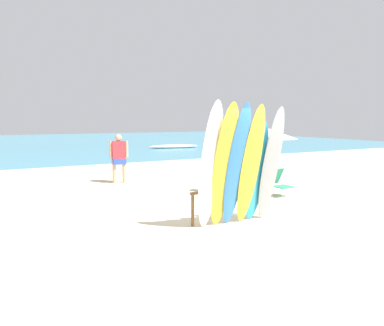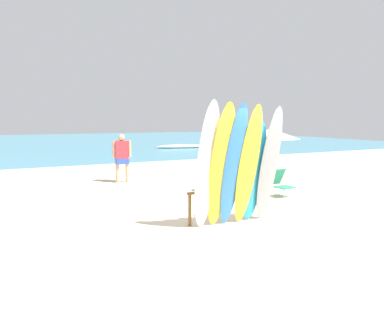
{
  "view_description": "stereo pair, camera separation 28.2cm",
  "coord_description": "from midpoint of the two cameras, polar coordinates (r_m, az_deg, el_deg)",
  "views": [
    {
      "loc": [
        -4.36,
        -6.52,
        2.28
      ],
      "look_at": [
        0.0,
        1.82,
        1.11
      ],
      "focal_mm": 32.95,
      "sensor_mm": 36.0,
      "label": 1
    },
    {
      "loc": [
        -4.11,
        -6.64,
        2.28
      ],
      "look_at": [
        0.0,
        1.82,
        1.11
      ],
      "focal_mm": 32.95,
      "sensor_mm": 36.0,
      "label": 2
    }
  ],
  "objects": [
    {
      "name": "distant_boat",
      "position": [
        28.03,
        -3.24,
        2.69
      ],
      "size": [
        4.09,
        1.35,
        0.32
      ],
      "color": "silver",
      "rests_on": "ground"
    },
    {
      "name": "surfboard_rack",
      "position": [
        8.02,
        5.07,
        -5.46
      ],
      "size": [
        2.0,
        0.07,
        0.74
      ],
      "color": "brown",
      "rests_on": "ground"
    },
    {
      "name": "beach_chair_red",
      "position": [
        10.89,
        13.15,
        -2.92
      ],
      "size": [
        0.55,
        0.74,
        0.81
      ],
      "rotation": [
        0.0,
        0.0,
        0.07
      ],
      "color": "#B7B7BC",
      "rests_on": "ground"
    },
    {
      "name": "beachgoer_strolling",
      "position": [
        12.9,
        -12.38,
        1.27
      ],
      "size": [
        0.66,
        0.31,
        1.76
      ],
      "rotation": [
        0.0,
        0.0,
        2.96
      ],
      "color": "tan",
      "rests_on": "ground"
    },
    {
      "name": "surfboard_teal_4",
      "position": [
        7.89,
        9.39,
        -1.44
      ],
      "size": [
        0.58,
        0.52,
        2.25
      ],
      "primitive_type": "ellipsoid",
      "rotation": [
        0.18,
        0.0,
        0.07
      ],
      "color": "#289EC6",
      "rests_on": "ground"
    },
    {
      "name": "surfboard_blue_2",
      "position": [
        7.38,
        6.14,
        -0.49
      ],
      "size": [
        0.52,
        0.73,
        2.63
      ],
      "primitive_type": "ellipsoid",
      "rotation": [
        0.24,
        0.0,
        0.06
      ],
      "color": "#337AD1",
      "rests_on": "ground"
    },
    {
      "name": "surfboard_grey_5",
      "position": [
        7.98,
        11.68,
        -0.24
      ],
      "size": [
        0.54,
        0.63,
        2.57
      ],
      "primitive_type": "ellipsoid",
      "rotation": [
        0.21,
        0.0,
        0.09
      ],
      "color": "#999EA3",
      "rests_on": "ground"
    },
    {
      "name": "surfboard_yellow_3",
      "position": [
        7.57,
        8.44,
        -0.45
      ],
      "size": [
        0.54,
        0.69,
        2.6
      ],
      "primitive_type": "ellipsoid",
      "rotation": [
        0.23,
        0.0,
        0.07
      ],
      "color": "yellow",
      "rests_on": "ground"
    },
    {
      "name": "surfboard_white_0",
      "position": [
        7.12,
        1.86,
        -0.57
      ],
      "size": [
        0.5,
        0.63,
        2.67
      ],
      "primitive_type": "ellipsoid",
      "rotation": [
        0.2,
        0.0,
        0.03
      ],
      "color": "white",
      "rests_on": "ground"
    },
    {
      "name": "ocean_water",
      "position": [
        38.25,
        -21.23,
        3.19
      ],
      "size": [
        60.0,
        40.0,
        0.02
      ],
      "primitive_type": "cube",
      "color": "teal",
      "rests_on": "ground"
    },
    {
      "name": "surfboard_yellow_1",
      "position": [
        7.24,
        4.13,
        -0.6
      ],
      "size": [
        0.53,
        0.71,
        2.63
      ],
      "primitive_type": "ellipsoid",
      "rotation": [
        0.24,
        0.0,
        0.0
      ],
      "color": "yellow",
      "rests_on": "ground"
    },
    {
      "name": "beachgoer_near_rack",
      "position": [
        10.9,
        4.99,
        0.18
      ],
      "size": [
        0.64,
        0.28,
        1.7
      ],
      "rotation": [
        0.0,
        0.0,
        6.14
      ],
      "color": "tan",
      "rests_on": "ground"
    },
    {
      "name": "beach_umbrella",
      "position": [
        11.62,
        11.55,
        4.67
      ],
      "size": [
        1.85,
        1.85,
        1.99
      ],
      "color": "silver",
      "rests_on": "ground"
    },
    {
      "name": "ground",
      "position": [
        21.14,
        -15.88,
        0.61
      ],
      "size": [
        60.0,
        60.0,
        0.0
      ],
      "primitive_type": "plane",
      "color": "beige"
    }
  ]
}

